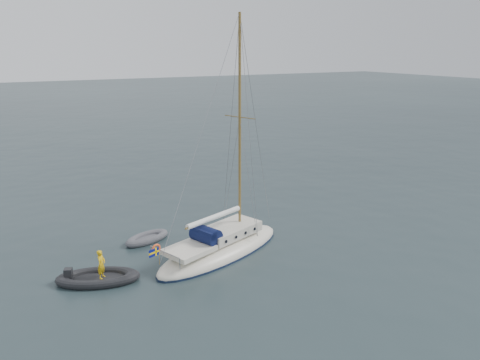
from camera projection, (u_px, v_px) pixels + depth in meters
ground at (234, 237)px, 28.54m from camera, size 300.00×300.00×0.00m
sailboat at (221, 236)px, 26.00m from camera, size 9.48×2.84×13.50m
dinghy at (147, 238)px, 27.87m from camera, size 2.94×1.33×0.42m
rib at (98, 277)px, 23.01m from camera, size 4.10×1.86×1.69m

